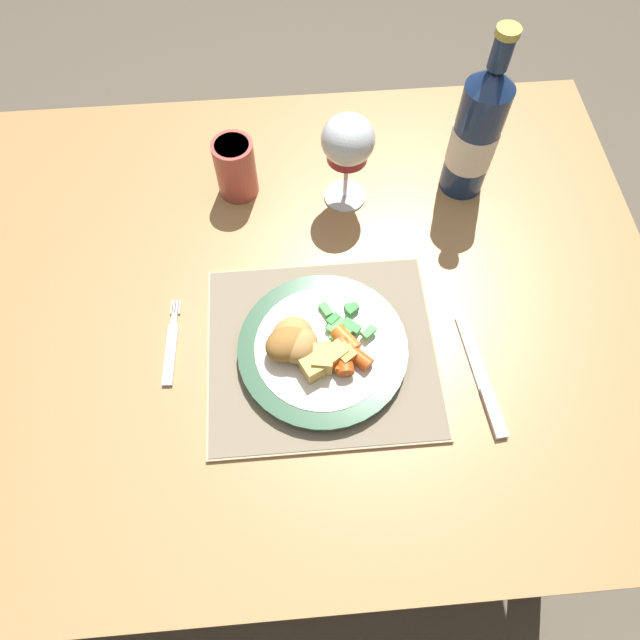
{
  "coord_description": "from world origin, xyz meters",
  "views": [
    {
      "loc": [
        0.03,
        -0.43,
        1.47
      ],
      "look_at": [
        0.06,
        -0.07,
        0.78
      ],
      "focal_mm": 32.0,
      "sensor_mm": 36.0,
      "label": 1
    }
  ],
  "objects": [
    {
      "name": "glazed_carrots",
      "position": [
        0.09,
        -0.12,
        0.78
      ],
      "size": [
        0.07,
        0.07,
        0.02
      ],
      "color": "#CC5119",
      "rests_on": "dinner_plate"
    },
    {
      "name": "wine_glass",
      "position": [
        0.12,
        0.18,
        0.86
      ],
      "size": [
        0.08,
        0.08,
        0.16
      ],
      "color": "silver",
      "rests_on": "dining_table"
    },
    {
      "name": "fork",
      "position": [
        -0.15,
        -0.07,
        0.74
      ],
      "size": [
        0.02,
        0.13,
        0.01
      ],
      "color": "silver",
      "rests_on": "dining_table"
    },
    {
      "name": "dinner_plate",
      "position": [
        0.06,
        -0.1,
        0.76
      ],
      "size": [
        0.23,
        0.23,
        0.02
      ],
      "color": "silver",
      "rests_on": "placemat"
    },
    {
      "name": "dining_table",
      "position": [
        0.0,
        0.0,
        0.64
      ],
      "size": [
        1.15,
        0.85,
        0.74
      ],
      "color": "#AD7F4C",
      "rests_on": "ground"
    },
    {
      "name": "ground_plane",
      "position": [
        0.0,
        0.0,
        0.0
      ],
      "size": [
        6.0,
        6.0,
        0.0
      ],
      "primitive_type": "plane",
      "color": "brown"
    },
    {
      "name": "roast_potatoes",
      "position": [
        0.06,
        -0.13,
        0.78
      ],
      "size": [
        0.08,
        0.05,
        0.03
      ],
      "color": "#DBB256",
      "rests_on": "dinner_plate"
    },
    {
      "name": "breaded_croquettes",
      "position": [
        0.02,
        -0.1,
        0.79
      ],
      "size": [
        0.09,
        0.09,
        0.04
      ],
      "color": "tan",
      "rests_on": "dinner_plate"
    },
    {
      "name": "table_knife",
      "position": [
        0.27,
        -0.17,
        0.74
      ],
      "size": [
        0.03,
        0.18,
        0.01
      ],
      "color": "silver",
      "rests_on": "dining_table"
    },
    {
      "name": "drinking_cup",
      "position": [
        -0.05,
        0.21,
        0.79
      ],
      "size": [
        0.06,
        0.06,
        0.1
      ],
      "color": "#B24C42",
      "rests_on": "dining_table"
    },
    {
      "name": "placemat",
      "position": [
        0.06,
        -0.1,
        0.74
      ],
      "size": [
        0.32,
        0.29,
        0.01
      ],
      "color": "tan",
      "rests_on": "dining_table"
    },
    {
      "name": "bottle",
      "position": [
        0.31,
        0.19,
        0.85
      ],
      "size": [
        0.07,
        0.07,
        0.28
      ],
      "color": "navy",
      "rests_on": "dining_table"
    },
    {
      "name": "green_beans_pile",
      "position": [
        0.09,
        -0.07,
        0.77
      ],
      "size": [
        0.08,
        0.07,
        0.02
      ],
      "color": "green",
      "rests_on": "dinner_plate"
    }
  ]
}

